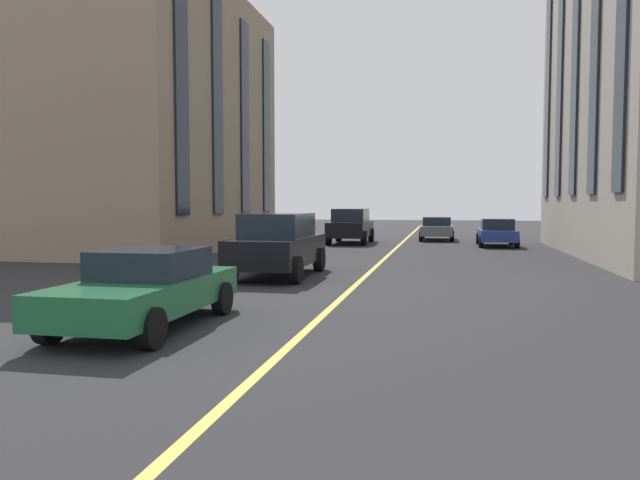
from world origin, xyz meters
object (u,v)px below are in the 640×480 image
car_green_near (147,287)px  car_grey_mid (437,228)px  car_black_parked_a (278,244)px  car_blue_trailing (497,232)px  car_black_far (351,225)px

car_green_near → car_grey_mid: bearing=-10.0°
car_black_parked_a → car_blue_trailing: car_black_parked_a is taller
car_green_near → car_grey_mid: 26.84m
car_green_near → car_grey_mid: (26.43, -4.67, 0.00)m
car_black_parked_a → car_grey_mid: (18.86, -4.41, -0.27)m
car_black_far → car_grey_mid: bearing=-50.5°
car_blue_trailing → car_grey_mid: car_blue_trailing is taller
car_black_parked_a → car_green_near: size_ratio=1.07×
car_black_parked_a → car_blue_trailing: 16.17m
car_green_near → car_grey_mid: size_ratio=1.00×
car_blue_trailing → car_grey_mid: size_ratio=0.89×
car_blue_trailing → car_grey_mid: (4.51, 3.05, 0.00)m
car_black_parked_a → car_green_near: car_black_parked_a is taller
car_black_parked_a → car_blue_trailing: size_ratio=1.21×
car_black_parked_a → car_blue_trailing: bearing=-27.5°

